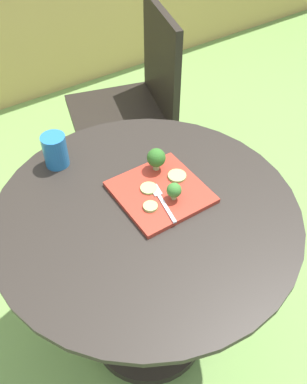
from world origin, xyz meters
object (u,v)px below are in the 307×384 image
object	(u,v)px
drinking_glass	(56,152)
patio_chair	(138,95)
salad_plate	(160,192)
fork	(161,199)

from	to	relation	value
drinking_glass	patio_chair	bearing A→B (deg)	37.84
salad_plate	drinking_glass	distance (m)	0.35
salad_plate	fork	world-z (taller)	fork
patio_chair	fork	distance (m)	0.88
drinking_glass	fork	size ratio (longest dim) A/B	0.68
patio_chair	drinking_glass	size ratio (longest dim) A/B	8.53
drinking_glass	fork	distance (m)	0.37
salad_plate	drinking_glass	bearing A→B (deg)	124.02
patio_chair	drinking_glass	bearing A→B (deg)	-142.16
salad_plate	drinking_glass	xyz separation A→B (m)	(-0.19, 0.29, 0.04)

